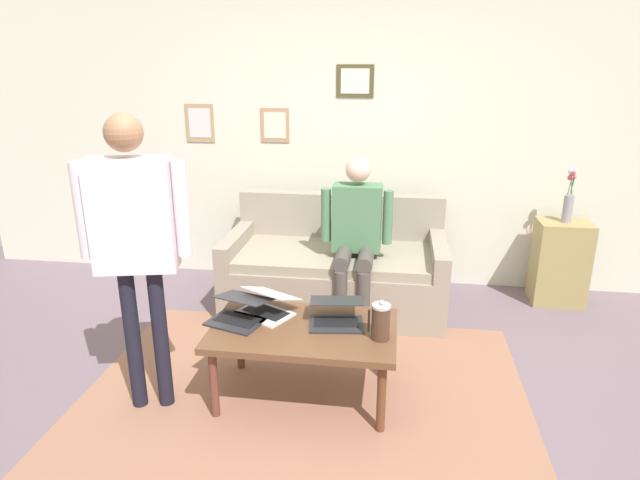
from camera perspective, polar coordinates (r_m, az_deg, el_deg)
The scene contains 13 objects.
ground_plane at distance 3.32m, azimuth -2.14°, elevation -17.99°, with size 7.68×7.68×0.00m, color slate.
area_rug at distance 3.40m, azimuth -1.97°, elevation -16.96°, with size 2.72×2.27×0.01m, color #93634E.
back_wall at distance 4.89m, azimuth 2.31°, elevation 11.13°, with size 7.04×0.11×2.70m.
couch at distance 4.52m, azimuth 1.68°, elevation -3.20°, with size 1.77×0.91×0.88m.
coffee_table at distance 3.26m, azimuth -1.74°, elevation -9.96°, with size 1.09×0.67×0.47m.
laptop_left at distance 3.40m, azimuth -5.63°, elevation -6.97°, with size 0.44×0.42×0.16m.
laptop_center at distance 3.27m, azimuth 1.74°, elevation -7.98°, with size 0.35×0.35×0.14m.
laptop_right at distance 3.33m, azimuth -8.56°, elevation -7.64°, with size 0.40×0.41×0.15m.
french_press at distance 3.08m, azimuth 6.42°, elevation -8.54°, with size 0.13×0.11×0.24m.
side_shelf at distance 4.97m, azimuth 23.93°, elevation -2.18°, with size 0.42×0.32×0.71m.
flower_vase at distance 4.83m, azimuth 24.73°, elevation 3.79°, with size 0.08×0.10×0.44m.
person_standing at distance 3.09m, azimuth -18.96°, elevation 1.06°, with size 0.60×0.29×1.72m.
person_seated at distance 4.15m, azimuth 3.81°, elevation 0.96°, with size 0.55×0.51×1.28m.
Camera 1 is at (-0.50, 2.63, 1.97)m, focal length 30.38 mm.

